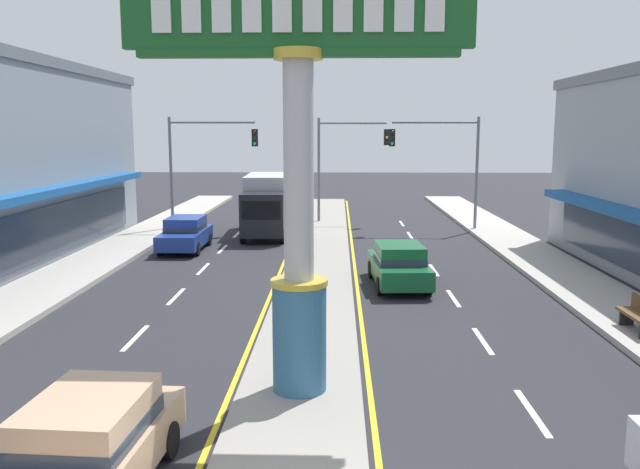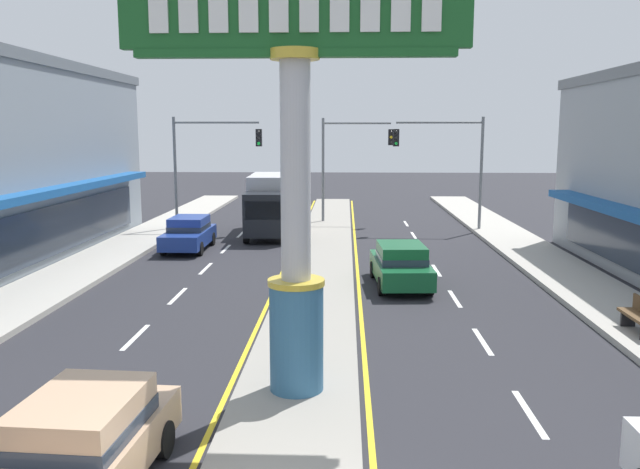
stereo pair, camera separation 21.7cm
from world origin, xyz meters
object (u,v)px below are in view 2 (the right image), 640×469
(traffic_light_median_far, at_px, (349,153))
(sedan_far_right_lane, at_px, (189,233))
(traffic_light_left_side, at_px, (207,153))
(sedan_near_right_lane, at_px, (401,264))
(sedan_far_left_oncoming, at_px, (80,446))
(district_sign, at_px, (296,178))
(traffic_light_right_side, at_px, (449,154))
(box_truck_mid_left_lane, at_px, (270,203))

(traffic_light_median_far, xyz_separation_m, sedan_far_right_lane, (-7.38, -9.06, -3.41))
(traffic_light_left_side, height_order, sedan_far_right_lane, traffic_light_left_side)
(traffic_light_median_far, xyz_separation_m, sedan_near_right_lane, (1.80, -15.89, -3.41))
(traffic_light_median_far, relative_size, sedan_far_right_lane, 1.44)
(traffic_light_median_far, height_order, sedan_far_left_oncoming, traffic_light_median_far)
(sedan_far_right_lane, bearing_deg, sedan_near_right_lane, -36.67)
(traffic_light_left_side, bearing_deg, traffic_light_median_far, 23.50)
(district_sign, bearing_deg, traffic_light_right_side, 73.93)
(district_sign, distance_m, traffic_light_right_side, 23.58)
(sedan_far_right_lane, relative_size, box_truck_mid_left_lane, 0.62)
(sedan_far_right_lane, height_order, sedan_far_left_oncoming, same)
(district_sign, xyz_separation_m, box_truck_mid_left_lane, (-3.00, 21.37, -2.83))
(traffic_light_left_side, height_order, sedan_far_left_oncoming, traffic_light_left_side)
(sedan_near_right_lane, bearing_deg, traffic_light_left_side, 127.02)
(traffic_light_right_side, height_order, box_truck_mid_left_lane, traffic_light_right_side)
(traffic_light_left_side, relative_size, traffic_light_median_far, 1.00)
(traffic_light_median_far, bearing_deg, box_truck_mid_left_lane, -133.95)
(traffic_light_left_side, distance_m, sedan_far_left_oncoming, 26.70)
(sedan_far_right_lane, bearing_deg, box_truck_mid_left_lane, 55.73)
(traffic_light_left_side, bearing_deg, sedan_far_left_oncoming, -82.21)
(traffic_light_right_side, relative_size, traffic_light_median_far, 1.00)
(traffic_light_median_far, bearing_deg, traffic_light_left_side, -156.50)
(traffic_light_left_side, height_order, traffic_light_right_side, same)
(traffic_light_median_far, bearing_deg, sedan_near_right_lane, -83.54)
(district_sign, height_order, sedan_far_right_lane, district_sign)
(traffic_light_right_side, relative_size, sedan_far_left_oncoming, 1.41)
(traffic_light_right_side, distance_m, sedan_near_right_lane, 13.81)
(traffic_light_left_side, bearing_deg, district_sign, -73.71)
(sedan_far_right_lane, height_order, box_truck_mid_left_lane, box_truck_mid_left_lane)
(sedan_far_right_lane, bearing_deg, traffic_light_right_side, 25.33)
(sedan_near_right_lane, bearing_deg, sedan_far_right_lane, 143.33)
(district_sign, relative_size, box_truck_mid_left_lane, 1.19)
(traffic_light_median_far, bearing_deg, sedan_far_right_lane, -129.20)
(district_sign, distance_m, sedan_far_left_oncoming, 6.15)
(traffic_light_left_side, bearing_deg, sedan_far_right_lane, -87.15)
(traffic_light_left_side, relative_size, box_truck_mid_left_lane, 0.89)
(sedan_far_right_lane, xyz_separation_m, sedan_far_left_oncoming, (3.30, -20.51, 0.00))
(sedan_near_right_lane, bearing_deg, district_sign, -106.76)
(district_sign, distance_m, sedan_near_right_lane, 10.88)
(sedan_far_left_oncoming, bearing_deg, traffic_light_left_side, 97.79)
(traffic_light_left_side, bearing_deg, traffic_light_right_side, 1.42)
(sedan_far_right_lane, bearing_deg, district_sign, -69.41)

